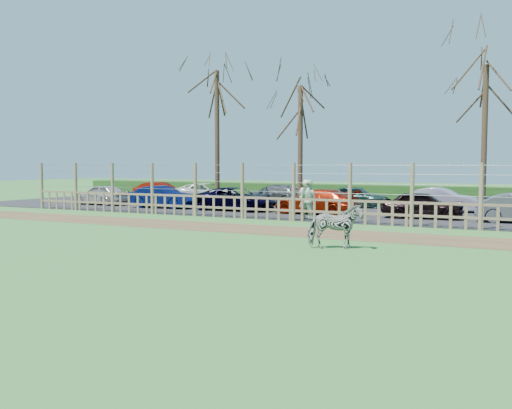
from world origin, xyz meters
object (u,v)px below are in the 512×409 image
at_px(tree_right, 485,103).
at_px(car_11, 441,199).
at_px(tree_left, 217,106).
at_px(car_7, 160,191).
at_px(tree_mid, 300,118).
at_px(zebra, 335,226).
at_px(car_0, 101,195).
at_px(car_8, 206,193).
at_px(car_9, 274,195).
at_px(car_1, 163,197).
at_px(car_10, 356,197).
at_px(visitor_b, 308,199).
at_px(car_4, 423,205).
at_px(car_2, 236,199).
at_px(car_3, 316,202).
at_px(visitor_a, 306,199).

relative_size(tree_right, car_11, 2.02).
height_order(tree_left, car_7, tree_left).
distance_m(tree_mid, zebra, 14.44).
xyz_separation_m(zebra, car_0, (-18.04, 10.17, -0.02)).
distance_m(car_8, car_9, 4.81).
xyz_separation_m(car_1, car_10, (9.34, 5.21, 0.00)).
distance_m(visitor_b, car_9, 8.64).
xyz_separation_m(car_4, car_7, (-17.96, 4.93, 0.00)).
bearing_deg(car_2, tree_right, -76.05).
bearing_deg(car_9, car_3, 49.66).
xyz_separation_m(tree_right, car_7, (-20.19, 2.28, -4.60)).
xyz_separation_m(car_9, car_10, (4.86, 0.37, 0.00)).
relative_size(tree_mid, car_10, 1.94).
xyz_separation_m(tree_mid, visitor_b, (2.34, -4.73, -3.96)).
relative_size(tree_right, car_10, 2.09).
bearing_deg(tree_left, car_2, -32.50).
distance_m(zebra, car_1, 16.56).
xyz_separation_m(car_4, car_11, (0.09, 4.31, 0.00)).
distance_m(tree_mid, car_3, 5.09).
relative_size(zebra, car_10, 0.44).
bearing_deg(car_11, car_1, 112.42).
bearing_deg(tree_mid, car_1, -160.62).
distance_m(tree_right, visitor_b, 9.52).
height_order(visitor_a, car_1, visitor_a).
distance_m(car_1, car_3, 8.85).
relative_size(visitor_a, car_8, 0.40).
bearing_deg(car_4, zebra, 172.00).
distance_m(visitor_b, car_8, 12.17).
bearing_deg(car_3, tree_mid, -139.75).
bearing_deg(visitor_b, visitor_a, 44.16).
xyz_separation_m(tree_mid, car_8, (-7.43, 2.53, -4.23)).
bearing_deg(tree_mid, car_4, -17.56).
bearing_deg(car_10, visitor_b, 174.29).
xyz_separation_m(car_0, car_11, (18.67, 4.32, 0.00)).
relative_size(tree_left, tree_mid, 1.15).
relative_size(tree_mid, zebra, 4.38).
distance_m(car_2, car_3, 4.45).
relative_size(car_10, car_11, 0.97).
height_order(car_8, car_11, same).
distance_m(car_1, car_7, 6.68).
xyz_separation_m(car_0, car_10, (14.06, 4.87, 0.00)).
bearing_deg(car_4, car_10, 38.01).
bearing_deg(car_7, visitor_b, -120.06).
bearing_deg(car_0, car_1, 87.01).
height_order(tree_mid, car_1, tree_mid).
relative_size(car_2, car_3, 1.04).
bearing_deg(car_11, visitor_b, 150.66).
bearing_deg(car_9, car_8, -86.09).
bearing_deg(car_11, tree_right, -124.12).
bearing_deg(car_10, visitor_a, 173.77).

